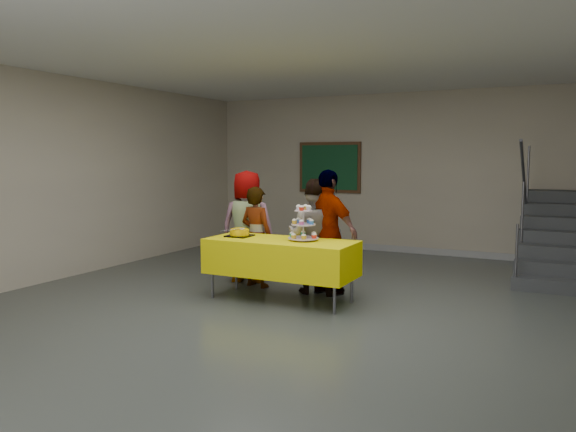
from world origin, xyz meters
name	(u,v)px	position (x,y,z in m)	size (l,w,h in m)	color
room_shell	(290,126)	(0.00, 0.02, 2.13)	(10.00, 10.04, 3.02)	#4C514C
bake_table	(281,257)	(-0.49, 0.75, 0.56)	(1.88, 0.78, 0.77)	#595960
cupcake_stand	(303,226)	(-0.22, 0.82, 0.95)	(0.38, 0.38, 0.44)	silver
bear_cake	(240,232)	(-1.11, 0.78, 0.83)	(0.32, 0.36, 0.12)	black
schoolchild_a	(247,226)	(-1.44, 1.52, 0.80)	(0.79, 0.51, 1.61)	slate
schoolchild_b	(257,237)	(-1.15, 1.29, 0.70)	(0.51, 0.33, 1.40)	slate
schoolchild_c	(314,236)	(-0.29, 1.30, 0.76)	(0.74, 0.57, 1.52)	slate
schoolchild_d	(328,232)	(-0.09, 1.30, 0.82)	(0.96, 0.40, 1.64)	slate
staircase	(566,243)	(2.70, 4.13, 0.49)	(1.30, 2.40, 2.04)	#424447
noticeboard	(330,167)	(-1.58, 4.96, 1.60)	(1.30, 0.05, 1.00)	#472B16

